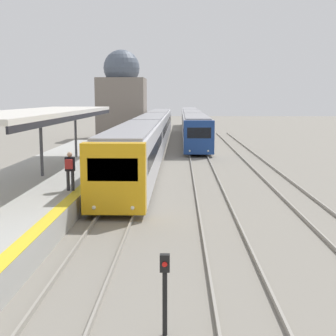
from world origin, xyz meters
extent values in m
cube|color=beige|center=(-4.40, 19.60, 4.10)|extent=(4.00, 19.61, 0.20)
cube|color=black|center=(-2.44, 19.60, 3.88)|extent=(0.08, 19.61, 0.24)
cylinder|color=#47474C|center=(-4.40, 19.60, 2.44)|extent=(0.16, 0.16, 3.12)
cylinder|color=#47474C|center=(-4.40, 27.44, 2.44)|extent=(0.16, 0.16, 3.12)
cylinder|color=#2D2D33|center=(-2.18, 15.86, 1.31)|extent=(0.14, 0.14, 0.85)
cylinder|color=#2D2D33|center=(-1.98, 15.86, 1.31)|extent=(0.14, 0.14, 0.85)
cube|color=black|center=(-2.08, 15.86, 2.03)|extent=(0.40, 0.22, 0.60)
sphere|color=tan|center=(-2.08, 15.86, 2.44)|extent=(0.22, 0.22, 0.22)
cube|color=#B22828|center=(-2.08, 15.66, 2.05)|extent=(0.30, 0.18, 0.40)
cube|color=gold|center=(0.00, 14.40, 1.68)|extent=(2.52, 0.70, 2.82)
cube|color=black|center=(0.00, 14.07, 2.07)|extent=(1.97, 0.04, 0.90)
sphere|color=#EFEACC|center=(-0.76, 14.06, 0.57)|extent=(0.16, 0.16, 0.16)
sphere|color=#EFEACC|center=(0.76, 14.06, 0.57)|extent=(0.16, 0.16, 0.16)
cube|color=silver|center=(0.00, 22.93, 1.68)|extent=(2.52, 16.34, 2.82)
cube|color=gray|center=(0.00, 22.93, 3.15)|extent=(2.22, 16.02, 0.12)
cube|color=black|center=(0.00, 22.93, 1.99)|extent=(2.54, 15.04, 0.73)
cylinder|color=black|center=(-1.07, 17.61, 0.35)|extent=(0.12, 0.70, 0.70)
cylinder|color=black|center=(1.07, 17.61, 0.35)|extent=(0.12, 0.70, 0.70)
cylinder|color=black|center=(-1.07, 28.24, 0.35)|extent=(0.12, 0.70, 0.70)
cylinder|color=black|center=(1.07, 28.24, 0.35)|extent=(0.12, 0.70, 0.70)
cube|color=silver|center=(0.00, 39.62, 1.68)|extent=(2.52, 16.34, 2.82)
cube|color=gray|center=(0.00, 39.62, 3.15)|extent=(2.22, 16.02, 0.12)
cube|color=black|center=(0.00, 39.62, 1.99)|extent=(2.54, 15.04, 0.73)
cylinder|color=black|center=(-1.07, 34.31, 0.35)|extent=(0.12, 0.70, 0.70)
cylinder|color=black|center=(1.07, 34.31, 0.35)|extent=(0.12, 0.70, 0.70)
cylinder|color=black|center=(-1.07, 44.93, 0.35)|extent=(0.12, 0.70, 0.70)
cylinder|color=black|center=(1.07, 44.93, 0.35)|extent=(0.12, 0.70, 0.70)
cube|color=silver|center=(0.00, 56.31, 1.68)|extent=(2.52, 16.34, 2.82)
cube|color=gray|center=(0.00, 56.31, 3.15)|extent=(2.22, 16.02, 0.12)
cube|color=black|center=(0.00, 56.31, 1.99)|extent=(2.54, 15.04, 0.73)
cylinder|color=black|center=(-1.07, 51.00, 0.35)|extent=(0.12, 0.70, 0.70)
cylinder|color=black|center=(1.07, 51.00, 0.35)|extent=(0.12, 0.70, 0.70)
cylinder|color=black|center=(-1.07, 61.63, 0.35)|extent=(0.12, 0.70, 0.70)
cylinder|color=black|center=(1.07, 61.63, 0.35)|extent=(0.12, 0.70, 0.70)
cube|color=navy|center=(4.13, 34.18, 1.64)|extent=(2.48, 0.70, 2.73)
cube|color=black|center=(4.13, 33.85, 2.02)|extent=(1.94, 0.04, 0.87)
sphere|color=#EFEACC|center=(3.39, 33.84, 0.57)|extent=(0.16, 0.16, 0.16)
sphere|color=#EFEACC|center=(4.88, 33.84, 0.57)|extent=(0.16, 0.16, 0.16)
cube|color=silver|center=(4.13, 42.07, 1.64)|extent=(2.48, 15.08, 2.73)
cube|color=gray|center=(4.13, 42.07, 3.06)|extent=(2.18, 14.78, 0.12)
cube|color=black|center=(4.13, 42.07, 1.94)|extent=(2.50, 13.87, 0.71)
cylinder|color=black|center=(3.08, 37.17, 0.35)|extent=(0.12, 0.70, 0.70)
cylinder|color=black|center=(5.19, 37.17, 0.35)|extent=(0.12, 0.70, 0.70)
cylinder|color=black|center=(3.08, 46.97, 0.35)|extent=(0.12, 0.70, 0.70)
cylinder|color=black|center=(5.19, 46.97, 0.35)|extent=(0.12, 0.70, 0.70)
cube|color=silver|center=(4.13, 57.49, 1.64)|extent=(2.48, 15.08, 2.73)
cube|color=gray|center=(4.13, 57.49, 3.06)|extent=(2.18, 14.78, 0.12)
cube|color=black|center=(4.13, 57.49, 1.94)|extent=(2.50, 13.87, 0.71)
cylinder|color=black|center=(3.08, 52.59, 0.35)|extent=(0.12, 0.70, 0.70)
cylinder|color=black|center=(5.19, 52.59, 0.35)|extent=(0.12, 0.70, 0.70)
cylinder|color=black|center=(3.08, 62.39, 0.35)|extent=(0.12, 0.70, 0.70)
cylinder|color=black|center=(5.19, 62.39, 0.35)|extent=(0.12, 0.70, 0.70)
cube|color=silver|center=(4.13, 72.92, 1.64)|extent=(2.48, 15.08, 2.73)
cube|color=gray|center=(4.13, 72.92, 3.06)|extent=(2.18, 14.78, 0.12)
cube|color=black|center=(4.13, 72.92, 1.94)|extent=(2.50, 13.87, 0.71)
cylinder|color=black|center=(3.08, 68.02, 0.35)|extent=(0.12, 0.70, 0.70)
cylinder|color=black|center=(5.19, 68.02, 0.35)|extent=(0.12, 0.70, 0.70)
cylinder|color=black|center=(3.08, 77.82, 0.35)|extent=(0.12, 0.70, 0.70)
cylinder|color=black|center=(5.19, 77.82, 0.35)|extent=(0.12, 0.70, 0.70)
cylinder|color=black|center=(2.31, 5.28, 0.68)|extent=(0.10, 0.10, 1.37)
cube|color=black|center=(2.31, 5.28, 1.55)|extent=(0.20, 0.14, 0.36)
sphere|color=red|center=(2.31, 5.19, 1.55)|extent=(0.11, 0.11, 0.11)
cube|color=slate|center=(-4.28, 51.94, 3.54)|extent=(5.49, 5.49, 7.09)
sphere|color=#4C5666|center=(-4.28, 51.94, 8.25)|extent=(4.23, 4.23, 4.23)
camera|label=1|loc=(2.60, -3.70, 4.83)|focal=50.00mm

